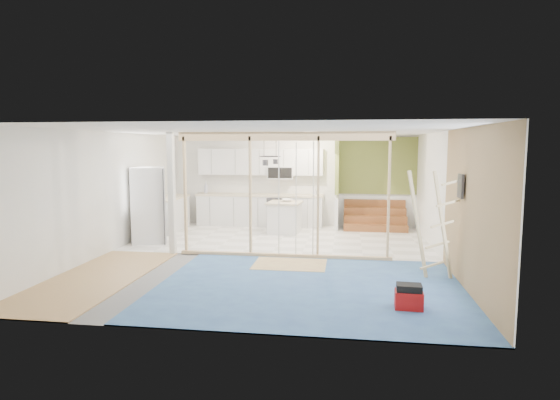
# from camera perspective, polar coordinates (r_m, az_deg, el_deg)

# --- Properties ---
(room) EXTENTS (7.01, 8.01, 2.61)m
(room) POSITION_cam_1_polar(r_m,az_deg,el_deg) (9.60, -1.30, 0.59)
(room) COLOR slate
(room) RESTS_ON ground
(floor_overlays) EXTENTS (7.00, 8.00, 0.03)m
(floor_overlays) POSITION_cam_1_polar(r_m,az_deg,el_deg) (9.86, -0.80, -6.85)
(floor_overlays) COLOR white
(floor_overlays) RESTS_ON room
(stud_frame) EXTENTS (4.66, 0.14, 2.60)m
(stud_frame) POSITION_cam_1_polar(r_m,az_deg,el_deg) (9.62, -2.90, 2.43)
(stud_frame) COLOR #DEC088
(stud_frame) RESTS_ON room
(base_cabinets) EXTENTS (4.45, 2.24, 0.93)m
(base_cabinets) POSITION_cam_1_polar(r_m,az_deg,el_deg) (13.29, -5.74, -1.37)
(base_cabinets) COLOR silver
(base_cabinets) RESTS_ON room
(upper_cabinets) EXTENTS (3.60, 0.41, 0.85)m
(upper_cabinets) POSITION_cam_1_polar(r_m,az_deg,el_deg) (13.45, -2.16, 4.54)
(upper_cabinets) COLOR silver
(upper_cabinets) RESTS_ON room
(green_partition) EXTENTS (2.25, 1.51, 2.60)m
(green_partition) POSITION_cam_1_polar(r_m,az_deg,el_deg) (13.15, 10.20, 0.57)
(green_partition) COLOR olive
(green_partition) RESTS_ON room
(pot_rack) EXTENTS (0.52, 0.52, 0.72)m
(pot_rack) POSITION_cam_1_polar(r_m,az_deg,el_deg) (11.46, -1.26, 5.07)
(pot_rack) COLOR black
(pot_rack) RESTS_ON room
(sheathing_panel) EXTENTS (0.02, 4.00, 2.60)m
(sheathing_panel) POSITION_cam_1_polar(r_m,az_deg,el_deg) (7.72, 22.41, -1.39)
(sheathing_panel) COLOR #A37958
(sheathing_panel) RESTS_ON room
(electrical_panel) EXTENTS (0.04, 0.30, 0.40)m
(electrical_panel) POSITION_cam_1_polar(r_m,az_deg,el_deg) (8.25, 21.17, 1.60)
(electrical_panel) COLOR #3D3D43
(electrical_panel) RESTS_ON room
(ceiling_light) EXTENTS (0.32, 0.32, 0.08)m
(ceiling_light) POSITION_cam_1_polar(r_m,az_deg,el_deg) (12.41, 7.45, 7.64)
(ceiling_light) COLOR #FFEABF
(ceiling_light) RESTS_ON room
(fridge) EXTENTS (1.04, 1.00, 1.80)m
(fridge) POSITION_cam_1_polar(r_m,az_deg,el_deg) (11.55, -15.73, -0.61)
(fridge) COLOR silver
(fridge) RESTS_ON room
(island) EXTENTS (0.93, 0.93, 0.84)m
(island) POSITION_cam_1_polar(r_m,az_deg,el_deg) (12.36, 0.55, -2.17)
(island) COLOR white
(island) RESTS_ON room
(bowl) EXTENTS (0.38, 0.38, 0.07)m
(bowl) POSITION_cam_1_polar(r_m,az_deg,el_deg) (12.36, 0.86, -0.03)
(bowl) COLOR silver
(bowl) RESTS_ON island
(soap_bottle_a) EXTENTS (0.13, 0.13, 0.33)m
(soap_bottle_a) POSITION_cam_1_polar(r_m,az_deg,el_deg) (13.80, -9.01, 1.50)
(soap_bottle_a) COLOR #ACAEC0
(soap_bottle_a) RESTS_ON base_cabinets
(soap_bottle_b) EXTENTS (0.10, 0.11, 0.18)m
(soap_bottle_b) POSITION_cam_1_polar(r_m,az_deg,el_deg) (13.12, 4.33, 0.98)
(soap_bottle_b) COLOR silver
(soap_bottle_b) RESTS_ON base_cabinets
(toolbox) EXTENTS (0.40, 0.31, 0.37)m
(toolbox) POSITION_cam_1_polar(r_m,az_deg,el_deg) (6.99, 15.43, -11.39)
(toolbox) COLOR #A00F0E
(toolbox) RESTS_ON room
(ladder) EXTENTS (0.99, 0.22, 1.88)m
(ladder) POSITION_cam_1_polar(r_m,az_deg,el_deg) (8.41, 18.20, -2.92)
(ladder) COLOR #CEB57E
(ladder) RESTS_ON room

